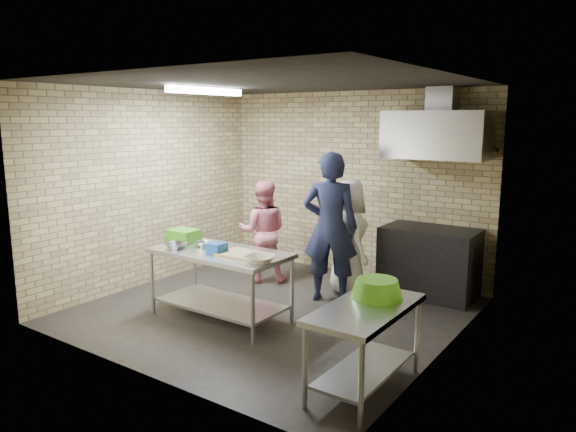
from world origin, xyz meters
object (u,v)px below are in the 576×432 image
object	(u,v)px
bottle_green	(477,142)
bottle_red	(445,140)
green_basin	(377,289)
man_navy	(330,227)
prep_table	(220,285)
woman_white	(349,237)
stove	(429,262)
side_counter	(365,348)
blue_tub	(217,248)
green_crate	(184,235)
woman_pink	(263,231)

from	to	relation	value
bottle_green	bottle_red	bearing A→B (deg)	180.00
green_basin	man_navy	world-z (taller)	man_navy
prep_table	woman_white	bearing A→B (deg)	64.72
prep_table	stove	size ratio (longest dim) A/B	1.35
bottle_red	man_navy	world-z (taller)	bottle_red
woman_white	side_counter	bearing A→B (deg)	160.32
stove	green_basin	bearing A→B (deg)	-80.24
prep_table	blue_tub	xyz separation A→B (m)	(0.05, -0.10, 0.46)
side_counter	bottle_green	xyz separation A→B (m)	(0.00, 2.99, 1.64)
green_crate	stove	bearing A→B (deg)	41.07
prep_table	stove	world-z (taller)	stove
stove	bottle_green	xyz separation A→B (m)	(0.45, 0.24, 1.57)
bottle_red	side_counter	bearing A→B (deg)	-82.38
green_crate	bottle_red	world-z (taller)	bottle_red
prep_table	woman_white	xyz separation A→B (m)	(0.78, 1.65, 0.36)
side_counter	blue_tub	xyz separation A→B (m)	(-2.08, 0.45, 0.50)
green_basin	woman_pink	world-z (taller)	woman_pink
stove	man_navy	xyz separation A→B (m)	(-0.97, -0.92, 0.50)
prep_table	green_basin	bearing A→B (deg)	-8.13
green_basin	woman_pink	distance (m)	3.15
prep_table	green_crate	world-z (taller)	green_crate
bottle_green	green_crate	bearing A→B (deg)	-140.72
prep_table	man_navy	size ratio (longest dim) A/B	0.85
green_crate	green_basin	size ratio (longest dim) A/B	0.78
green_basin	bottle_green	size ratio (longest dim) A/B	3.07
side_counter	blue_tub	size ratio (longest dim) A/B	6.65
woman_pink	green_crate	bearing A→B (deg)	48.09
bottle_green	man_navy	distance (m)	2.12
bottle_red	bottle_green	size ratio (longest dim) A/B	1.20
bottle_green	woman_pink	world-z (taller)	bottle_green
side_counter	blue_tub	bearing A→B (deg)	167.76
side_counter	man_navy	bearing A→B (deg)	127.81
prep_table	side_counter	bearing A→B (deg)	-14.51
bottle_red	man_navy	distance (m)	1.88
prep_table	bottle_green	xyz separation A→B (m)	(2.13, 2.44, 1.61)
blue_tub	green_basin	bearing A→B (deg)	-5.59
green_basin	bottle_red	bearing A→B (deg)	97.90
green_crate	blue_tub	xyz separation A→B (m)	(0.75, -0.22, -0.01)
side_counter	green_crate	bearing A→B (deg)	166.66
green_basin	bottle_red	size ratio (longest dim) A/B	2.56
side_counter	bottle_red	size ratio (longest dim) A/B	6.67
side_counter	stove	size ratio (longest dim) A/B	1.00
woman_white	green_crate	bearing A→B (deg)	84.62
green_crate	blue_tub	distance (m)	0.78
side_counter	man_navy	xyz separation A→B (m)	(-1.42, 1.83, 0.58)
green_basin	woman_pink	size ratio (longest dim) A/B	0.32
woman_white	stove	bearing A→B (deg)	-110.07
blue_tub	green_basin	size ratio (longest dim) A/B	0.39
prep_table	bottle_red	xyz separation A→B (m)	(1.73, 2.44, 1.62)
bottle_green	stove	bearing A→B (deg)	-151.93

